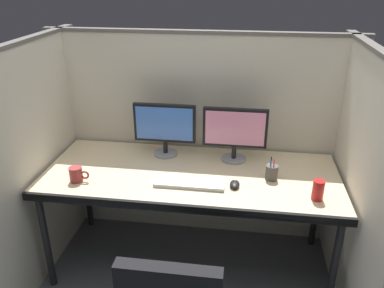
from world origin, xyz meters
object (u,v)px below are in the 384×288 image
keyboard_main (190,182)px  desk (191,180)px  monitor_right (235,131)px  soda_can (318,190)px  monitor_left (165,126)px  pen_cup (272,172)px  computer_mouse (235,184)px  coffee_mug (76,174)px

keyboard_main → desk: bearing=96.3°
monitor_right → soda_can: monitor_right is taller
monitor_left → soda_can: monitor_left is taller
pen_cup → computer_mouse: bearing=-150.4°
keyboard_main → computer_mouse: bearing=0.8°
monitor_right → pen_cup: (0.25, -0.24, -0.17)m
pen_cup → keyboard_main: bearing=-165.3°
keyboard_main → soda_can: size_ratio=3.52×
keyboard_main → pen_cup: 0.52m
monitor_left → computer_mouse: bearing=-37.3°
monitor_left → pen_cup: (0.73, -0.26, -0.17)m
monitor_right → computer_mouse: 0.42m
coffee_mug → pen_cup: (1.20, 0.19, 0.00)m
keyboard_main → monitor_left: bearing=120.8°
monitor_right → computer_mouse: (0.02, -0.37, -0.20)m
keyboard_main → coffee_mug: bearing=-174.7°
desk → monitor_left: bearing=130.5°
monitor_right → soda_can: size_ratio=3.52×
monitor_left → soda_can: size_ratio=3.52×
monitor_right → keyboard_main: 0.49m
keyboard_main → computer_mouse: size_ratio=4.48×
desk → computer_mouse: bearing=-24.4°
monitor_left → computer_mouse: (0.51, -0.39, -0.20)m
monitor_right → computer_mouse: bearing=-86.4°
computer_mouse → monitor_right: bearing=93.6°
desk → monitor_left: monitor_left is taller
monitor_right → pen_cup: 0.38m
monitor_left → soda_can: bearing=-25.1°
desk → soda_can: soda_can is taller
computer_mouse → soda_can: size_ratio=0.79×
desk → soda_can: size_ratio=15.57×
desk → computer_mouse: (0.29, -0.13, 0.07)m
computer_mouse → coffee_mug: bearing=-176.0°
soda_can → keyboard_main: bearing=174.6°
desk → monitor_right: bearing=41.6°
pen_cup → monitor_left: bearing=160.5°
desk → soda_can: (0.76, -0.20, 0.11)m
desk → monitor_right: monitor_right is taller
coffee_mug → soda_can: soda_can is taller
computer_mouse → pen_cup: 0.26m
computer_mouse → coffee_mug: 0.98m
coffee_mug → pen_cup: pen_cup is taller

